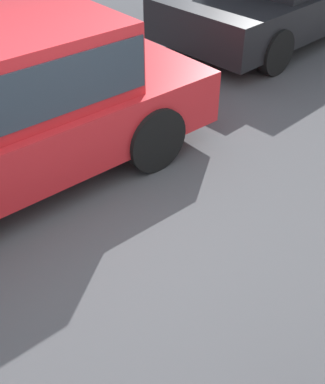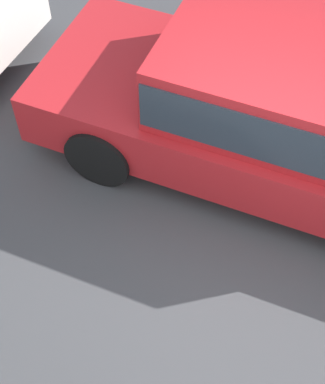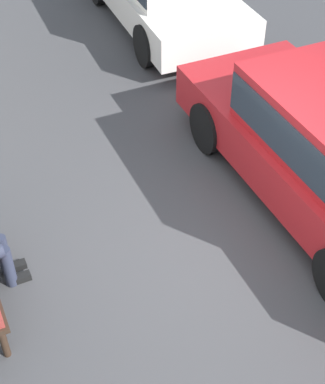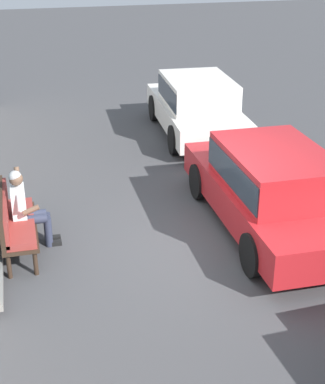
% 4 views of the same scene
% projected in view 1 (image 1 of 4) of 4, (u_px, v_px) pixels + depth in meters
% --- Properties ---
extents(ground_plane, '(60.00, 60.00, 0.00)m').
position_uv_depth(ground_plane, '(103.00, 241.00, 4.11)').
color(ground_plane, '#424244').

